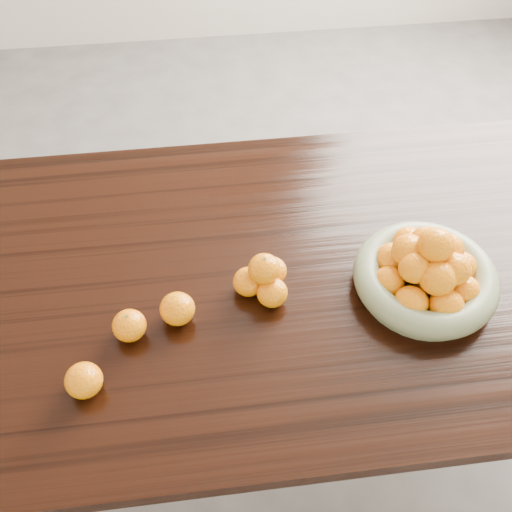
{
  "coord_description": "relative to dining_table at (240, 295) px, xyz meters",
  "views": [
    {
      "loc": [
        -0.06,
        -0.86,
        1.82
      ],
      "look_at": [
        0.04,
        -0.02,
        0.83
      ],
      "focal_mm": 40.0,
      "sensor_mm": 36.0,
      "label": 1
    }
  ],
  "objects": [
    {
      "name": "orange_pyramid",
      "position": [
        0.05,
        -0.06,
        0.14
      ],
      "size": [
        0.13,
        0.13,
        0.11
      ],
      "rotation": [
        0.0,
        0.0,
        0.4
      ],
      "color": "orange",
      "rests_on": "dining_table"
    },
    {
      "name": "loose_orange_1",
      "position": [
        -0.34,
        -0.27,
        0.13
      ],
      "size": [
        0.08,
        0.08,
        0.07
      ],
      "primitive_type": "ellipsoid",
      "color": "orange",
      "rests_on": "dining_table"
    },
    {
      "name": "fruit_bowl",
      "position": [
        0.42,
        -0.09,
        0.14
      ],
      "size": [
        0.33,
        0.33,
        0.18
      ],
      "rotation": [
        0.0,
        0.0,
        -0.07
      ],
      "color": "gray",
      "rests_on": "dining_table"
    },
    {
      "name": "dining_table",
      "position": [
        0.0,
        0.0,
        0.0
      ],
      "size": [
        2.0,
        1.0,
        0.75
      ],
      "color": "black",
      "rests_on": "ground"
    },
    {
      "name": "loose_orange_2",
      "position": [
        -0.15,
        -0.11,
        0.13
      ],
      "size": [
        0.08,
        0.08,
        0.07
      ],
      "primitive_type": "ellipsoid",
      "color": "orange",
      "rests_on": "dining_table"
    },
    {
      "name": "ground",
      "position": [
        0.0,
        0.0,
        -0.66
      ],
      "size": [
        5.0,
        5.0,
        0.0
      ],
      "primitive_type": "plane",
      "color": "#5B5856",
      "rests_on": "ground"
    },
    {
      "name": "loose_orange_0",
      "position": [
        -0.25,
        -0.14,
        0.12
      ],
      "size": [
        0.07,
        0.07,
        0.07
      ],
      "primitive_type": "ellipsoid",
      "color": "orange",
      "rests_on": "dining_table"
    }
  ]
}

